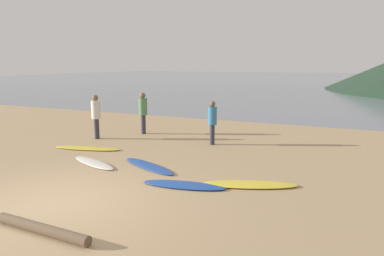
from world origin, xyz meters
TOP-DOWN VIEW (x-y plane):
  - ground_plane at (0.00, 10.00)m, footprint 120.00×120.00m
  - ocean_water at (0.00, 62.05)m, footprint 140.00×100.00m
  - surfboard_0 at (-2.62, 4.14)m, footprint 2.45×1.05m
  - surfboard_1 at (-1.22, 2.79)m, footprint 2.03×1.15m
  - surfboard_2 at (0.42, 3.19)m, footprint 2.24×1.38m
  - surfboard_3 at (2.04, 2.15)m, footprint 2.11×0.90m
  - surfboard_4 at (3.45, 2.83)m, footprint 2.39×1.38m
  - person_0 at (-2.32, 7.28)m, footprint 0.35×0.35m
  - person_1 at (-3.44, 5.67)m, footprint 0.35×0.35m
  - person_2 at (1.03, 6.59)m, footprint 0.32×0.32m
  - driftwood_log at (0.85, -1.03)m, footprint 2.08×0.25m

SIDE VIEW (x-z plane):
  - ground_plane at x=0.00m, z-range -0.20..0.00m
  - ocean_water at x=0.00m, z-range 0.00..0.00m
  - surfboard_2 at x=0.42m, z-range 0.00..0.06m
  - surfboard_0 at x=-2.62m, z-range 0.00..0.07m
  - surfboard_3 at x=2.04m, z-range 0.00..0.07m
  - surfboard_1 at x=-1.22m, z-range 0.00..0.07m
  - surfboard_4 at x=3.45m, z-range 0.00..0.07m
  - driftwood_log at x=0.85m, z-range 0.00..0.19m
  - person_2 at x=1.03m, z-range 0.14..1.73m
  - person_1 at x=-3.44m, z-range 0.15..1.87m
  - person_0 at x=-2.32m, z-range 0.15..1.87m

